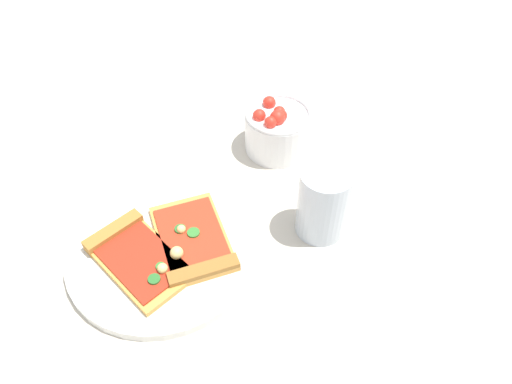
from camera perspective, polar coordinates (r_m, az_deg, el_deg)
ground_plane at (r=0.72m, az=-10.74°, el=-3.75°), size 2.40×2.40×0.00m
plate at (r=0.68m, az=-11.09°, el=-6.93°), size 0.26×0.26×0.01m
pizza_slice_near at (r=0.67m, az=-14.12°, el=-7.28°), size 0.09×0.15×0.02m
pizza_slice_far at (r=0.67m, az=-7.47°, el=-6.04°), size 0.14×0.17×0.02m
salad_bowl at (r=0.80m, az=2.64°, el=7.54°), size 0.11×0.11×0.09m
soda_glass at (r=0.67m, az=7.96°, el=-1.43°), size 0.07×0.07×0.11m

